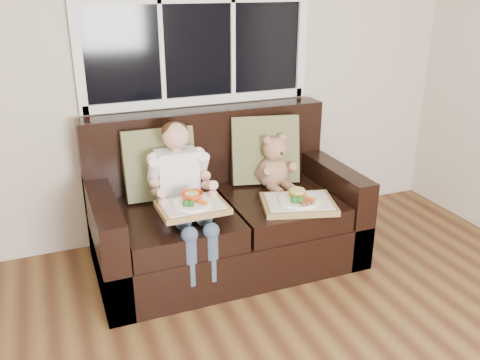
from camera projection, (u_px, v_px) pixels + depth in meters
name	position (u px, v px, depth m)	size (l,w,h in m)	color
room_walls	(418.00, 74.00, 1.09)	(4.52, 5.02, 2.71)	beige
window_back	(196.00, 1.00, 3.30)	(1.62, 0.04, 1.37)	black
loveseat	(223.00, 215.00, 3.39)	(1.70, 0.92, 0.96)	black
pillow_left	(159.00, 164.00, 3.26)	(0.46, 0.22, 0.47)	#696741
pillow_right	(265.00, 149.00, 3.51)	(0.50, 0.31, 0.48)	#696741
child	(182.00, 183.00, 3.07)	(0.37, 0.59, 0.83)	white
teddy_bear	(274.00, 166.00, 3.44)	(0.23, 0.29, 0.38)	#A87B59
tray_left	(192.00, 205.00, 2.91)	(0.39, 0.30, 0.09)	#9D7646
tray_right	(298.00, 202.00, 3.18)	(0.52, 0.45, 0.10)	#9D7646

